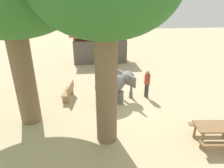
# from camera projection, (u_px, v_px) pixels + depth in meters

# --- Properties ---
(ground_plane) EXTENTS (60.00, 60.00, 0.00)m
(ground_plane) POSITION_uv_depth(u_px,v_px,m) (118.00, 106.00, 10.31)
(ground_plane) COLOR tan
(elephant) EXTENTS (2.37, 1.98, 1.68)m
(elephant) POSITION_uv_depth(u_px,v_px,m) (114.00, 85.00, 10.29)
(elephant) COLOR slate
(elephant) RESTS_ON ground_plane
(person_handler) EXTENTS (0.32, 0.50, 1.62)m
(person_handler) POSITION_uv_depth(u_px,v_px,m) (147.00, 82.00, 10.95)
(person_handler) COLOR #3F3833
(person_handler) RESTS_ON ground_plane
(wooden_bench) EXTENTS (0.61, 1.44, 0.88)m
(wooden_bench) POSITION_uv_depth(u_px,v_px,m) (69.00, 91.00, 10.97)
(wooden_bench) COLOR #9E7A51
(wooden_bench) RESTS_ON ground_plane
(picnic_table_near) EXTENTS (1.65, 1.63, 0.78)m
(picnic_table_near) POSITION_uv_depth(u_px,v_px,m) (215.00, 130.00, 7.47)
(picnic_table_near) COLOR olive
(picnic_table_near) RESTS_ON ground_plane
(market_stall_red) EXTENTS (2.50, 2.50, 2.52)m
(market_stall_red) POSITION_uv_depth(u_px,v_px,m) (85.00, 49.00, 17.38)
(market_stall_red) COLOR #59514C
(market_stall_red) RESTS_ON ground_plane
(market_stall_teal) EXTENTS (2.50, 2.50, 2.52)m
(market_stall_teal) POSITION_uv_depth(u_px,v_px,m) (114.00, 49.00, 17.65)
(market_stall_teal) COLOR #59514C
(market_stall_teal) RESTS_ON ground_plane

